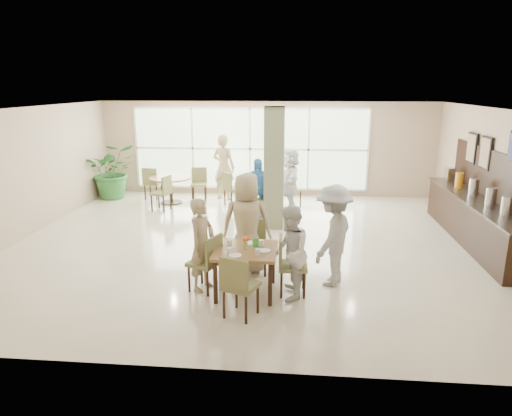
# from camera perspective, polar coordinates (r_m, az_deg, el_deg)

# --- Properties ---
(ground) EXTENTS (10.00, 10.00, 0.00)m
(ground) POSITION_cam_1_polar(r_m,az_deg,el_deg) (9.75, -0.53, -4.38)
(ground) COLOR beige
(ground) RESTS_ON ground
(room_shell) EXTENTS (10.00, 10.00, 10.00)m
(room_shell) POSITION_cam_1_polar(r_m,az_deg,el_deg) (9.32, -0.56, 5.53)
(room_shell) COLOR white
(room_shell) RESTS_ON ground
(window_bank) EXTENTS (7.00, 0.04, 7.00)m
(window_bank) POSITION_cam_1_polar(r_m,az_deg,el_deg) (13.81, -0.77, 7.39)
(window_bank) COLOR silver
(window_bank) RESTS_ON ground
(column) EXTENTS (0.45, 0.45, 2.80)m
(column) POSITION_cam_1_polar(r_m,az_deg,el_deg) (10.52, 2.28, 4.95)
(column) COLOR #656A49
(column) RESTS_ON ground
(main_table) EXTENTS (0.99, 0.99, 0.75)m
(main_table) POSITION_cam_1_polar(r_m,az_deg,el_deg) (7.27, -1.31, -5.81)
(main_table) COLOR brown
(main_table) RESTS_ON ground
(round_table_left) EXTENTS (1.20, 1.20, 0.75)m
(round_table_left) POSITION_cam_1_polar(r_m,az_deg,el_deg) (13.12, -10.64, 3.14)
(round_table_left) COLOR brown
(round_table_left) RESTS_ON ground
(round_table_right) EXTENTS (1.10, 1.10, 0.75)m
(round_table_right) POSITION_cam_1_polar(r_m,az_deg,el_deg) (12.17, 0.63, 2.38)
(round_table_right) COLOR brown
(round_table_right) RESTS_ON ground
(chairs_main_table) EXTENTS (1.96, 2.14, 0.95)m
(chairs_main_table) POSITION_cam_1_polar(r_m,az_deg,el_deg) (7.36, -0.98, -7.07)
(chairs_main_table) COLOR olive
(chairs_main_table) RESTS_ON ground
(chairs_table_left) EXTENTS (1.90, 1.77, 0.95)m
(chairs_table_left) POSITION_cam_1_polar(r_m,az_deg,el_deg) (13.14, -10.57, 2.64)
(chairs_table_left) COLOR olive
(chairs_table_left) RESTS_ON ground
(chairs_table_right) EXTENTS (2.24, 1.82, 0.95)m
(chairs_table_right) POSITION_cam_1_polar(r_m,az_deg,el_deg) (12.16, 0.63, 1.90)
(chairs_table_right) COLOR olive
(chairs_table_right) RESTS_ON ground
(tabletop_clutter) EXTENTS (0.72, 0.78, 0.21)m
(tabletop_clutter) POSITION_cam_1_polar(r_m,az_deg,el_deg) (7.19, -1.15, -4.78)
(tabletop_clutter) COLOR white
(tabletop_clutter) RESTS_ON main_table
(buffet_counter) EXTENTS (0.64, 4.70, 1.95)m
(buffet_counter) POSITION_cam_1_polar(r_m,az_deg,el_deg) (10.71, 25.65, -1.03)
(buffet_counter) COLOR black
(buffet_counter) RESTS_ON ground
(framed_art_a) EXTENTS (0.05, 0.55, 0.70)m
(framed_art_a) POSITION_cam_1_polar(r_m,az_deg,el_deg) (11.00, 26.76, 6.17)
(framed_art_a) COLOR black
(framed_art_a) RESTS_ON ground
(framed_art_b) EXTENTS (0.05, 0.55, 0.70)m
(framed_art_b) POSITION_cam_1_polar(r_m,az_deg,el_deg) (11.75, 25.38, 6.80)
(framed_art_b) COLOR black
(framed_art_b) RESTS_ON ground
(potted_plant) EXTENTS (1.92, 1.92, 1.62)m
(potted_plant) POSITION_cam_1_polar(r_m,az_deg,el_deg) (14.12, -17.47, 4.45)
(potted_plant) COLOR #2B6D2E
(potted_plant) RESTS_ON ground
(teen_left) EXTENTS (0.54, 0.65, 1.53)m
(teen_left) POSITION_cam_1_polar(r_m,az_deg,el_deg) (7.43, -6.77, -4.56)
(teen_left) COLOR tan
(teen_left) RESTS_ON ground
(teen_far) EXTENTS (0.90, 0.51, 1.81)m
(teen_far) POSITION_cam_1_polar(r_m,az_deg,el_deg) (8.01, -1.16, -1.94)
(teen_far) COLOR tan
(teen_far) RESTS_ON ground
(teen_right) EXTENTS (0.57, 0.73, 1.50)m
(teen_right) POSITION_cam_1_polar(r_m,az_deg,el_deg) (7.10, 4.20, -5.59)
(teen_right) COLOR white
(teen_right) RESTS_ON ground
(teen_standing) EXTENTS (1.04, 1.27, 1.71)m
(teen_standing) POSITION_cam_1_polar(r_m,az_deg,el_deg) (7.65, 9.60, -3.40)
(teen_standing) COLOR #ABABAD
(teen_standing) RESTS_ON ground
(adult_a) EXTENTS (0.92, 0.56, 1.52)m
(adult_a) POSITION_cam_1_polar(r_m,az_deg,el_deg) (11.35, 0.16, 2.43)
(adult_a) COLOR #4691D2
(adult_a) RESTS_ON ground
(adult_b) EXTENTS (0.96, 1.65, 1.67)m
(adult_b) POSITION_cam_1_polar(r_m,az_deg,el_deg) (12.06, 4.26, 3.50)
(adult_b) COLOR white
(adult_b) RESTS_ON ground
(adult_standing) EXTENTS (0.81, 0.67, 1.91)m
(adult_standing) POSITION_cam_1_polar(r_m,az_deg,el_deg) (13.30, -4.06, 5.12)
(adult_standing) COLOR tan
(adult_standing) RESTS_ON ground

